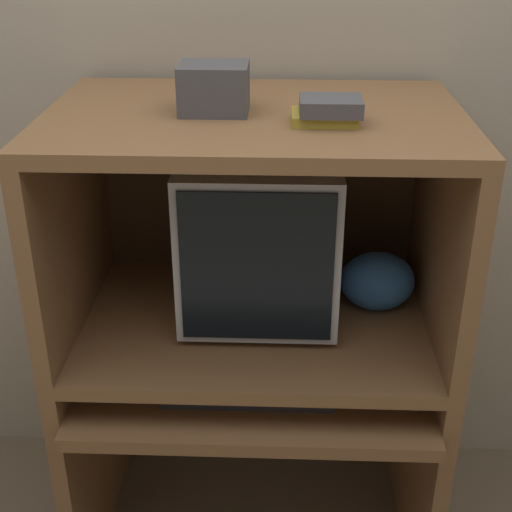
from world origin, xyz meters
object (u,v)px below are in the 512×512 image
(mouse, at_px, (358,390))
(storage_box, at_px, (214,88))
(keyboard, at_px, (249,389))
(book_stack, at_px, (328,111))
(crt_monitor, at_px, (260,231))
(snack_bag, at_px, (378,281))

(mouse, height_order, storage_box, storage_box)
(keyboard, height_order, storage_box, storage_box)
(keyboard, relative_size, book_stack, 2.82)
(keyboard, relative_size, storage_box, 2.72)
(mouse, bearing_deg, book_stack, 142.39)
(crt_monitor, distance_m, keyboard, 0.40)
(keyboard, bearing_deg, mouse, 0.65)
(snack_bag, xyz_separation_m, book_stack, (-0.16, -0.16, 0.51))
(mouse, height_order, book_stack, book_stack)
(mouse, distance_m, storage_box, 0.82)
(snack_bag, height_order, storage_box, storage_box)
(keyboard, bearing_deg, book_stack, 25.48)
(crt_monitor, xyz_separation_m, book_stack, (0.15, -0.15, 0.36))
(mouse, distance_m, book_stack, 0.70)
(storage_box, bearing_deg, mouse, -24.67)
(crt_monitor, distance_m, mouse, 0.48)
(mouse, xyz_separation_m, storage_box, (-0.36, 0.16, 0.72))
(snack_bag, bearing_deg, storage_box, -170.19)
(mouse, distance_m, snack_bag, 0.31)
(snack_bag, xyz_separation_m, storage_box, (-0.42, -0.07, 0.53))
(book_stack, height_order, storage_box, storage_box)
(storage_box, bearing_deg, keyboard, -63.24)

